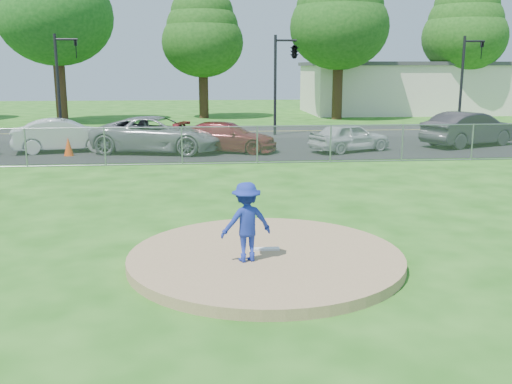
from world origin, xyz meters
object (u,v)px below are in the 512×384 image
tree_far_right (465,26)px  parked_car_white (64,135)px  traffic_signal_left (62,76)px  parked_car_pearl (350,137)px  pitcher (246,222)px  traffic_cone (68,147)px  parked_car_darkred (226,137)px  tree_left (54,1)px  parked_car_charcoal (470,129)px  tree_right (340,14)px  commercial_building (401,87)px  traffic_signal_center (292,53)px  parked_car_gray (158,134)px  tree_center (202,32)px  traffic_signal_right (466,75)px

tree_far_right → parked_car_white: tree_far_right is taller
traffic_signal_left → parked_car_pearl: traffic_signal_left is taller
pitcher → traffic_cone: size_ratio=1.87×
parked_car_darkred → tree_left: bearing=53.1°
traffic_cone → parked_car_charcoal: parked_car_charcoal is taller
tree_right → parked_car_darkred: tree_right is taller
parked_car_white → parked_car_pearl: bearing=-108.5°
commercial_building → traffic_signal_center: size_ratio=2.93×
tree_right → parked_car_gray: bearing=-126.6°
tree_center → pitcher: bearing=-89.0°
traffic_signal_left → parked_car_gray: (5.57, -6.45, -2.54)m
tree_far_right → parked_car_white: size_ratio=2.36×
commercial_building → pitcher: bearing=-113.1°
commercial_building → parked_car_pearl: bearing=-114.4°
tree_right → parked_car_charcoal: tree_right is taller
tree_left → traffic_signal_right: size_ratio=2.24×
parked_car_charcoal → tree_far_right: bearing=-46.9°
tree_right → parked_car_gray: tree_right is taller
commercial_building → tree_center: size_ratio=1.67×
commercial_building → tree_left: bearing=-165.5°
pitcher → parked_car_charcoal: 20.80m
traffic_signal_left → tree_left: bearing=104.0°
tree_center → parked_car_charcoal: (12.95, -17.67, -5.62)m
traffic_signal_left → traffic_cone: traffic_signal_left is taller
pitcher → parked_car_gray: pitcher is taller
parked_car_gray → parked_car_darkred: parked_car_gray is taller
tree_left → parked_car_darkred: (10.92, -15.55, -7.56)m
tree_right → commercial_building: bearing=40.6°
commercial_building → tree_left: 28.55m
tree_left → tree_center: size_ratio=1.27×
traffic_signal_left → traffic_signal_right: bearing=0.0°
traffic_cone → parked_car_darkred: bearing=5.1°
tree_far_right → pitcher: size_ratio=7.13×
traffic_signal_left → parked_car_white: traffic_signal_left is taller
traffic_signal_left → parked_car_darkred: 11.20m
commercial_building → parked_car_pearl: size_ratio=4.22×
traffic_signal_left → traffic_signal_right: same height
tree_left → pitcher: tree_left is taller
tree_left → traffic_cone: tree_left is taller
tree_far_right → traffic_cone: size_ratio=13.36×
tree_center → tree_left: bearing=-163.3°
tree_left → parked_car_pearl: size_ratio=3.22×
traffic_signal_left → parked_car_charcoal: bearing=-15.3°
tree_left → parked_car_charcoal: (22.95, -14.67, -7.40)m
parked_car_gray → parked_car_charcoal: (15.15, 0.77, 0.02)m
traffic_cone → tree_far_right: bearing=36.7°
traffic_signal_center → parked_car_charcoal: bearing=-35.4°
commercial_building → parked_car_darkred: bearing=-125.5°
tree_center → parked_car_white: bearing=-110.0°
parked_car_darkred → parked_car_gray: bearing=106.2°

